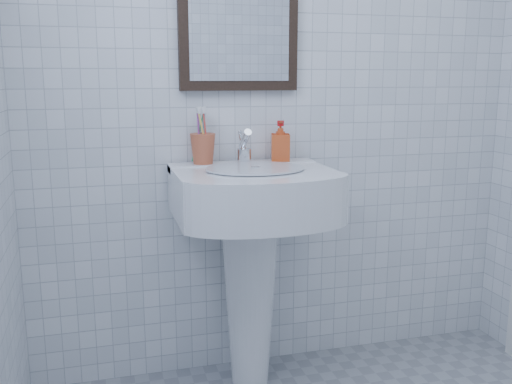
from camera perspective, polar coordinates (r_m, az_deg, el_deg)
name	(u,v)px	position (r m, az deg, el deg)	size (l,w,h in m)	color
wall_back	(281,88)	(2.49, 2.55, 10.37)	(2.20, 0.02, 2.50)	white
washbasin	(251,241)	(2.33, -0.47, -4.93)	(0.62, 0.45, 0.95)	white
faucet	(244,149)	(2.36, -1.19, 4.30)	(0.06, 0.13, 0.15)	silver
toothbrush_cup	(203,149)	(2.35, -5.33, 4.33)	(0.10, 0.10, 0.12)	#B35232
soap_dispenser	(280,141)	(2.42, 2.46, 5.12)	(0.08, 0.08, 0.17)	#CA4113
wall_mirror	(239,13)	(2.43, -1.73, 17.42)	(0.50, 0.04, 0.62)	black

